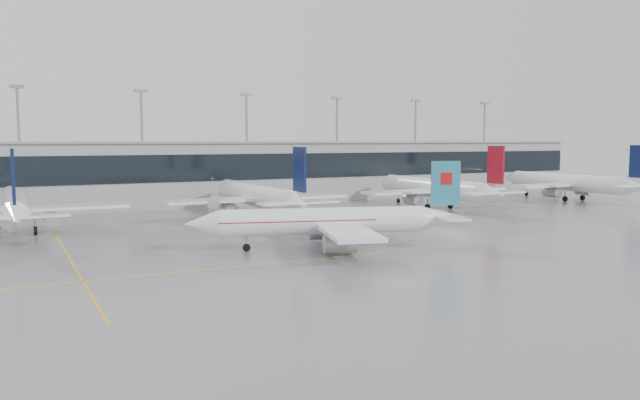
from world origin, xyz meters
name	(u,v)px	position (x,y,z in m)	size (l,w,h in m)	color
ground	(369,254)	(0.00, 0.00, 0.00)	(320.00, 320.00, 0.00)	gray
taxi_line_main	(369,254)	(0.00, 0.00, 0.01)	(120.00, 0.25, 0.01)	gold
taxi_line_north	(267,222)	(0.00, 30.00, 0.01)	(120.00, 0.25, 0.01)	gold
taxi_line_cross	(67,254)	(-30.00, 15.00, 0.01)	(0.25, 60.00, 0.01)	gold
terminal	(206,174)	(0.00, 62.00, 6.00)	(180.00, 15.00, 12.00)	#959599
terminal_glass	(217,168)	(0.00, 54.45, 7.50)	(180.00, 0.20, 5.00)	black
terminal_roof	(205,142)	(0.00, 62.00, 12.20)	(182.00, 16.00, 0.40)	gray
light_masts	(196,137)	(0.00, 68.00, 13.34)	(156.40, 1.00, 22.60)	gray
air_canada_jet	(334,222)	(-1.91, 4.74, 3.17)	(32.80, 26.00, 10.13)	white
parked_jet_b	(13,207)	(-35.00, 33.69, 3.71)	(29.64, 36.96, 11.72)	white
parked_jet_c	(258,196)	(0.00, 33.69, 3.71)	(29.64, 36.96, 11.72)	white
parked_jet_d	(435,189)	(35.00, 33.69, 3.71)	(29.64, 36.96, 11.72)	white
parked_jet_e	(570,183)	(70.00, 33.69, 3.71)	(29.64, 36.96, 11.72)	white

